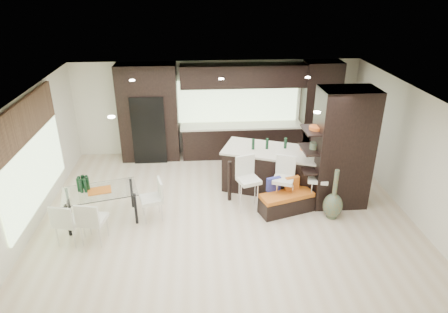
{
  "coord_description": "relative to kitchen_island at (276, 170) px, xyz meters",
  "views": [
    {
      "loc": [
        -0.57,
        -7.44,
        4.87
      ],
      "look_at": [
        0.0,
        0.6,
        1.15
      ],
      "focal_mm": 32.0,
      "sensor_mm": 36.0,
      "label": 1
    }
  ],
  "objects": [
    {
      "name": "right_wall",
      "position": [
        2.71,
        -1.09,
        0.82
      ],
      "size": [
        0.02,
        7.0,
        2.7
      ],
      "primitive_type": "cube",
      "color": "silver",
      "rests_on": "ground"
    },
    {
      "name": "back_wall",
      "position": [
        -1.29,
        2.41,
        0.82
      ],
      "size": [
        8.0,
        0.02,
        2.7
      ],
      "primitive_type": "cube",
      "color": "silver",
      "rests_on": "ground"
    },
    {
      "name": "window_left",
      "position": [
        -5.25,
        -0.89,
        0.82
      ],
      "size": [
        0.04,
        3.2,
        1.9
      ],
      "primitive_type": "cube",
      "color": "#B2D199",
      "rests_on": "left_wall"
    },
    {
      "name": "chair_near",
      "position": [
        -3.94,
        -1.83,
        -0.09
      ],
      "size": [
        0.55,
        0.55,
        0.87
      ],
      "primitive_type": "cube",
      "rotation": [
        0.0,
        0.0,
        -0.2
      ],
      "color": "silver",
      "rests_on": "ground"
    },
    {
      "name": "refrigerator",
      "position": [
        -3.19,
        2.03,
        0.42
      ],
      "size": [
        0.9,
        0.68,
        1.9
      ],
      "primitive_type": "cube",
      "color": "black",
      "rests_on": "ground"
    },
    {
      "name": "back_cabinetry",
      "position": [
        -0.79,
        2.08,
        0.82
      ],
      "size": [
        6.8,
        0.68,
        2.7
      ],
      "primitive_type": "cube",
      "color": "black",
      "rests_on": "ground"
    },
    {
      "name": "kitchen_island",
      "position": [
        0.0,
        0.0,
        0.0
      ],
      "size": [
        2.75,
        1.91,
        1.05
      ],
      "primitive_type": "cube",
      "rotation": [
        0.0,
        0.0,
        -0.36
      ],
      "color": "black",
      "rests_on": "ground"
    },
    {
      "name": "dining_table",
      "position": [
        -3.94,
        -1.1,
        -0.17
      ],
      "size": [
        1.67,
        1.2,
        0.72
      ],
      "primitive_type": "cube",
      "rotation": [
        0.0,
        0.0,
        0.25
      ],
      "color": "white",
      "rests_on": "ground"
    },
    {
      "name": "window_back",
      "position": [
        -0.69,
        2.37,
        1.02
      ],
      "size": [
        3.4,
        0.04,
        1.2
      ],
      "primitive_type": "cube",
      "color": "#B2D199",
      "rests_on": "back_wall"
    },
    {
      "name": "floor_vase",
      "position": [
        1.01,
        -1.32,
        0.05
      ],
      "size": [
        0.45,
        0.45,
        1.15
      ],
      "primitive_type": null,
      "rotation": [
        0.0,
        0.0,
        0.08
      ],
      "color": "#4D5940",
      "rests_on": "ground"
    },
    {
      "name": "chair_far",
      "position": [
        -4.41,
        -1.83,
        -0.1
      ],
      "size": [
        0.56,
        0.56,
        0.85
      ],
      "primitive_type": "cube",
      "rotation": [
        0.0,
        0.0,
        -0.25
      ],
      "color": "silver",
      "rests_on": "ground"
    },
    {
      "name": "ceiling_spots",
      "position": [
        -1.29,
        -0.84,
        2.15
      ],
      "size": [
        4.0,
        3.0,
        0.02
      ],
      "primitive_type": "cube",
      "color": "white",
      "rests_on": "ceiling"
    },
    {
      "name": "chair_end",
      "position": [
        -2.89,
        -1.1,
        -0.11
      ],
      "size": [
        0.55,
        0.55,
        0.83
      ],
      "primitive_type": "cube",
      "rotation": [
        0.0,
        0.0,
        1.82
      ],
      "color": "silver",
      "rests_on": "ground"
    },
    {
      "name": "partition_column",
      "position": [
        1.31,
        -0.69,
        0.82
      ],
      "size": [
        1.2,
        0.8,
        2.7
      ],
      "primitive_type": "cube",
      "color": "black",
      "rests_on": "ground"
    },
    {
      "name": "stone_accent",
      "position": [
        -5.22,
        -0.89,
        1.72
      ],
      "size": [
        0.08,
        3.0,
        0.8
      ],
      "primitive_type": "cube",
      "color": "brown",
      "rests_on": "left_wall"
    },
    {
      "name": "ceiling",
      "position": [
        -1.29,
        -1.09,
        2.17
      ],
      "size": [
        8.0,
        7.0,
        0.02
      ],
      "primitive_type": "cube",
      "color": "white",
      "rests_on": "ground"
    },
    {
      "name": "stool_mid",
      "position": [
        -0.0,
        -0.86,
        -0.03
      ],
      "size": [
        0.57,
        0.57,
        0.99
      ],
      "primitive_type": "cube",
      "rotation": [
        0.0,
        0.0,
        -0.37
      ],
      "color": "silver",
      "rests_on": "ground"
    },
    {
      "name": "bench",
      "position": [
        0.06,
        -1.03,
        -0.3
      ],
      "size": [
        1.28,
        0.8,
        0.46
      ],
      "primitive_type": "cube",
      "rotation": [
        0.0,
        0.0,
        0.31
      ],
      "color": "black",
      "rests_on": "ground"
    },
    {
      "name": "stool_left",
      "position": [
        -0.78,
        -0.87,
        -0.02
      ],
      "size": [
        0.57,
        0.57,
        1.01
      ],
      "primitive_type": "cube",
      "rotation": [
        0.0,
        0.0,
        0.33
      ],
      "color": "silver",
      "rests_on": "ground"
    },
    {
      "name": "left_wall",
      "position": [
        -5.29,
        -1.09,
        0.82
      ],
      "size": [
        0.02,
        7.0,
        2.7
      ],
      "primitive_type": "cube",
      "color": "silver",
      "rests_on": "ground"
    },
    {
      "name": "ground",
      "position": [
        -1.29,
        -1.09,
        -0.53
      ],
      "size": [
        8.0,
        8.0,
        0.0
      ],
      "primitive_type": "plane",
      "color": "beige",
      "rests_on": "ground"
    },
    {
      "name": "stool_right",
      "position": [
        0.78,
        -0.86,
        -0.03
      ],
      "size": [
        0.54,
        0.54,
        0.98
      ],
      "primitive_type": "cube",
      "rotation": [
        0.0,
        0.0,
        -0.28
      ],
      "color": "silver",
      "rests_on": "ground"
    }
  ]
}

